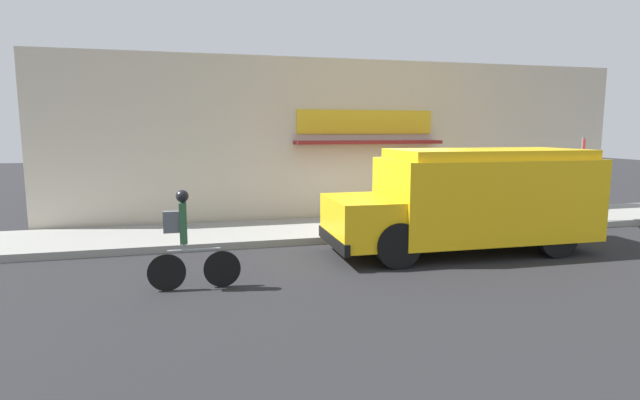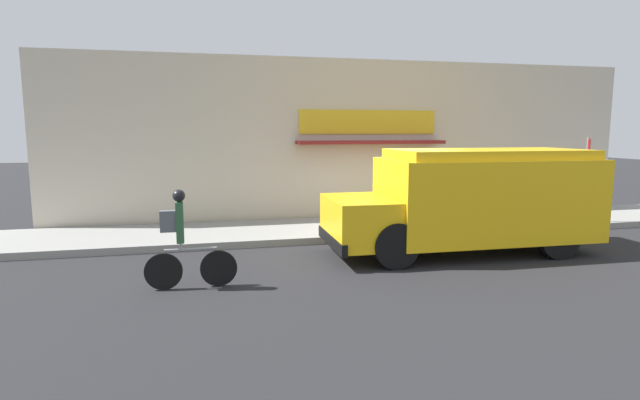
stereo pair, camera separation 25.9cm
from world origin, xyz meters
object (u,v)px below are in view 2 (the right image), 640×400
Objects in this scene: school_bus at (472,199)px; cyclist at (183,241)px; stop_sign_post at (587,166)px; trash_bin at (460,207)px.

school_bus is 3.44× the size of cyclist.
school_bus is at bearing -158.22° from stop_sign_post.
trash_bin is (-3.26, 0.94, -1.18)m from stop_sign_post.
cyclist is (-6.10, -1.21, -0.36)m from school_bus.
stop_sign_post is at bearing 15.98° from cyclist.
school_bus is 6.23m from cyclist.
stop_sign_post reaches higher than cyclist.
stop_sign_post reaches higher than school_bus.
stop_sign_post is 3.01× the size of trash_bin.
school_bus reaches higher than trash_bin.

